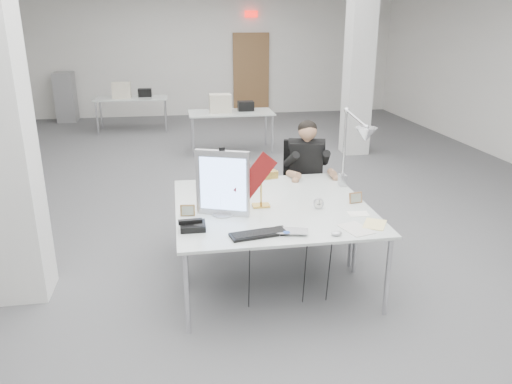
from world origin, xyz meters
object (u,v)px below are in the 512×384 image
(beige_monitor, at_px, (229,174))
(architect_lamp, at_px, (353,152))
(desk_main, at_px, (281,224))
(seated_person, at_px, (307,158))
(desk_phone, at_px, (193,226))
(office_chair, at_px, (305,183))
(monitor, at_px, (223,183))
(laptop, at_px, (287,234))
(bankers_lamp, at_px, (261,188))

(beige_monitor, bearing_deg, architect_lamp, -15.30)
(desk_main, relative_size, seated_person, 2.14)
(seated_person, relative_size, desk_phone, 4.00)
(seated_person, bearing_deg, office_chair, 104.08)
(office_chair, relative_size, seated_person, 1.38)
(beige_monitor, bearing_deg, monitor, -100.75)
(laptop, distance_m, beige_monitor, 1.30)
(beige_monitor, bearing_deg, bankers_lamp, -66.84)
(office_chair, height_order, monitor, monitor)
(laptop, height_order, bankers_lamp, bankers_lamp)
(desk_main, relative_size, office_chair, 1.55)
(bankers_lamp, xyz_separation_m, desk_phone, (-0.66, -0.44, -0.16))
(laptop, relative_size, beige_monitor, 1.03)
(desk_main, height_order, seated_person, seated_person)
(office_chair, height_order, beige_monitor, office_chair)
(architect_lamp, bearing_deg, beige_monitor, 174.03)
(desk_main, bearing_deg, desk_phone, -178.72)
(desk_main, relative_size, bankers_lamp, 4.93)
(desk_main, bearing_deg, seated_person, 67.57)
(desk_phone, bearing_deg, architect_lamp, 23.22)
(beige_monitor, xyz_separation_m, architect_lamp, (1.19, -0.33, 0.27))
(desk_main, relative_size, beige_monitor, 5.37)
(laptop, height_order, desk_phone, desk_phone)
(office_chair, relative_size, laptop, 3.36)
(laptop, distance_m, desk_phone, 0.79)
(seated_person, xyz_separation_m, beige_monitor, (-0.96, -0.52, 0.01))
(office_chair, xyz_separation_m, seated_person, (0.00, -0.05, 0.32))
(desk_main, xyz_separation_m, architect_lamp, (0.85, 0.64, 0.44))
(monitor, height_order, beige_monitor, monitor)
(office_chair, height_order, laptop, office_chair)
(bankers_lamp, xyz_separation_m, architect_lamp, (0.95, 0.22, 0.25))
(beige_monitor, bearing_deg, desk_phone, -112.72)
(office_chair, height_order, desk_phone, office_chair)
(monitor, xyz_separation_m, architect_lamp, (1.33, 0.37, 0.13))
(beige_monitor, bearing_deg, seated_person, 28.95)
(laptop, bearing_deg, monitor, 145.87)
(monitor, height_order, bankers_lamp, monitor)
(desk_main, bearing_deg, architect_lamp, 37.12)
(monitor, relative_size, beige_monitor, 1.77)
(office_chair, distance_m, beige_monitor, 1.17)
(laptop, xyz_separation_m, architect_lamp, (0.87, 0.92, 0.42))
(office_chair, relative_size, monitor, 1.95)
(beige_monitor, bearing_deg, laptop, -75.20)
(desk_main, bearing_deg, bankers_lamp, 104.02)
(desk_main, height_order, beige_monitor, beige_monitor)
(office_chair, height_order, seated_person, seated_person)
(desk_phone, relative_size, architect_lamp, 0.24)
(office_chair, relative_size, desk_phone, 5.53)
(desk_main, xyz_separation_m, beige_monitor, (-0.34, 0.97, 0.17))
(bankers_lamp, relative_size, architect_lamp, 0.43)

